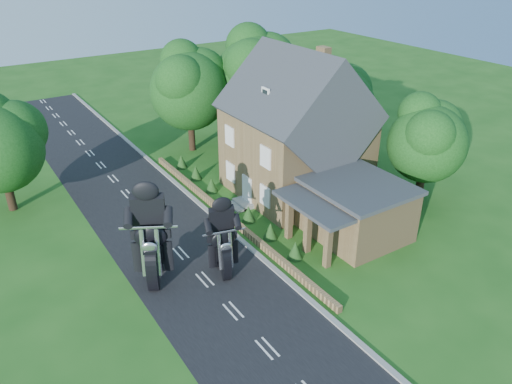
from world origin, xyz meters
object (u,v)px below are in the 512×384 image
house (296,134)px  motorcycle_lead (223,262)px  motorcycle_follow (155,267)px  garden_wall (227,216)px  annex (354,209)px

house → motorcycle_lead: 11.71m
motorcycle_lead → motorcycle_follow: (-3.36, 1.37, 0.19)m
garden_wall → motorcycle_lead: motorcycle_lead is taller
garden_wall → motorcycle_lead: size_ratio=14.32×
house → motorcycle_follow: house is taller
garden_wall → motorcycle_follow: 7.52m
house → annex: (-0.62, -6.80, -2.58)m
garden_wall → motorcycle_follow: (-6.53, -3.67, 0.70)m
motorcycle_lead → house: bearing=-133.4°
garden_wall → motorcycle_lead: (-3.17, -5.04, 0.52)m
house → annex: 7.30m
garden_wall → annex: 8.19m
annex → house: bearing=84.8°
annex → motorcycle_lead: (-8.74, 0.76, -1.05)m
garden_wall → house: bearing=9.2°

